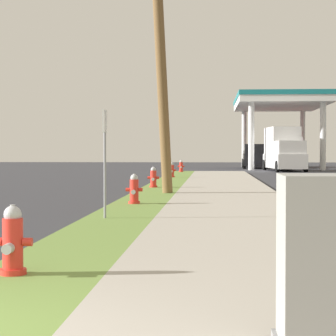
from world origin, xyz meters
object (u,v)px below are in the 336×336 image
(fire_hydrant_second, at_px, (134,191))
(utility_pole_midground, at_px, (159,20))
(car_tan_by_near_pump, at_px, (254,158))
(fire_hydrant_fourth, at_px, (172,171))
(fire_hydrant_nearest, at_px, (13,244))
(car_red_by_far_pump, at_px, (291,159))
(truck_black_on_apron, at_px, (256,157))
(utility_cabinet, at_px, (314,272))
(street_sign_post, at_px, (105,141))
(fire_hydrant_third, at_px, (153,178))
(truck_white_at_forecourt, at_px, (284,150))
(fire_hydrant_fifth, at_px, (181,167))

(fire_hydrant_second, distance_m, utility_pole_midground, 6.47)
(car_tan_by_near_pump, bearing_deg, fire_hydrant_fourth, -101.27)
(fire_hydrant_nearest, height_order, car_red_by_far_pump, car_red_by_far_pump)
(car_red_by_far_pump, relative_size, truck_black_on_apron, 0.85)
(utility_cabinet, height_order, truck_black_on_apron, truck_black_on_apron)
(street_sign_post, xyz_separation_m, car_tan_by_near_pump, (5.93, 49.83, -0.91))
(fire_hydrant_second, height_order, utility_pole_midground, utility_pole_midground)
(fire_hydrant_third, height_order, utility_cabinet, utility_cabinet)
(car_red_by_far_pump, height_order, truck_white_at_forecourt, truck_white_at_forecourt)
(truck_black_on_apron, bearing_deg, fire_hydrant_second, -97.92)
(fire_hydrant_nearest, xyz_separation_m, car_red_by_far_pump, (8.92, 52.42, 0.28))
(fire_hydrant_second, distance_m, fire_hydrant_third, 7.54)
(car_tan_by_near_pump, bearing_deg, car_red_by_far_pump, -49.74)
(fire_hydrant_third, xyz_separation_m, utility_pole_midground, (0.47, -3.44, 5.00))
(fire_hydrant_nearest, xyz_separation_m, car_tan_by_near_pump, (5.95, 55.92, 0.28))
(truck_black_on_apron, bearing_deg, car_red_by_far_pump, 45.10)
(fire_hydrant_nearest, distance_m, car_red_by_far_pump, 53.18)
(fire_hydrant_fourth, bearing_deg, car_red_by_far_pump, 71.15)
(fire_hydrant_third, bearing_deg, fire_hydrant_nearest, -90.02)
(fire_hydrant_nearest, relative_size, utility_pole_midground, 0.07)
(car_tan_by_near_pump, relative_size, car_red_by_far_pump, 0.97)
(fire_hydrant_second, bearing_deg, utility_cabinet, -78.17)
(fire_hydrant_fifth, relative_size, utility_pole_midground, 0.07)
(utility_cabinet, bearing_deg, truck_black_on_apron, 86.82)
(fire_hydrant_nearest, relative_size, fire_hydrant_fifth, 1.00)
(fire_hydrant_nearest, height_order, truck_white_at_forecourt, truck_white_at_forecourt)
(fire_hydrant_fifth, distance_m, car_red_by_far_pump, 19.38)
(fire_hydrant_second, distance_m, car_red_by_far_pump, 43.58)
(utility_pole_midground, height_order, car_tan_by_near_pump, utility_pole_midground)
(fire_hydrant_third, bearing_deg, fire_hydrant_fifth, 89.44)
(fire_hydrant_nearest, height_order, fire_hydrant_second, same)
(fire_hydrant_nearest, xyz_separation_m, truck_black_on_apron, (5.66, 49.16, 0.47))
(utility_cabinet, bearing_deg, fire_hydrant_nearest, 135.99)
(fire_hydrant_fifth, relative_size, truck_black_on_apron, 0.14)
(truck_black_on_apron, bearing_deg, street_sign_post, -97.46)
(fire_hydrant_third, xyz_separation_m, fire_hydrant_fifth, (0.18, 17.87, 0.00))
(fire_hydrant_third, distance_m, car_tan_by_near_pump, 39.12)
(fire_hydrant_third, xyz_separation_m, street_sign_post, (0.02, -11.17, 1.19))
(utility_cabinet, bearing_deg, fire_hydrant_fourth, 95.20)
(fire_hydrant_fourth, height_order, car_red_by_far_pump, car_red_by_far_pump)
(fire_hydrant_fourth, distance_m, truck_black_on_apron, 23.20)
(utility_pole_midground, bearing_deg, car_tan_by_near_pump, 82.59)
(car_tan_by_near_pump, bearing_deg, truck_black_on_apron, -92.44)
(fire_hydrant_nearest, height_order, street_sign_post, street_sign_post)
(fire_hydrant_fourth, xyz_separation_m, street_sign_post, (-0.09, -20.54, 1.19))
(truck_black_on_apron, bearing_deg, fire_hydrant_third, -100.06)
(street_sign_post, bearing_deg, fire_hydrant_fourth, 89.75)
(fire_hydrant_second, distance_m, truck_white_at_forecourt, 32.64)
(utility_cabinet, relative_size, truck_white_at_forecourt, 0.18)
(utility_cabinet, bearing_deg, fire_hydrant_third, 97.92)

